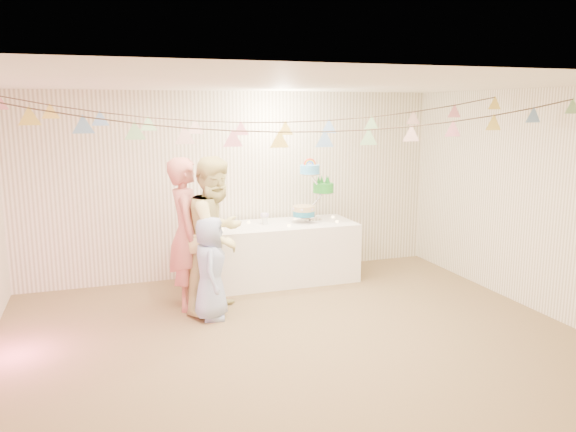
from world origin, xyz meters
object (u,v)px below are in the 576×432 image
object	(u,v)px
table	(277,253)
person_child	(210,268)
person_adult_a	(187,234)
person_adult_b	(217,235)
cake_stand	(313,196)

from	to	relation	value
table	person_child	xyz separation A→B (m)	(-1.14, -1.10, 0.19)
table	person_adult_a	size ratio (longest dim) A/B	1.19
person_adult_a	person_adult_b	xyz separation A→B (m)	(0.32, -0.22, 0.01)
table	person_adult_a	world-z (taller)	person_adult_a
table	person_adult_b	size ratio (longest dim) A/B	1.18
cake_stand	person_adult_a	bearing A→B (deg)	-159.90
cake_stand	person_child	distance (m)	2.12
person_adult_b	person_child	distance (m)	0.43
person_adult_a	person_child	world-z (taller)	person_adult_a
table	person_child	distance (m)	1.60
person_adult_b	person_adult_a	bearing A→B (deg)	101.83
cake_stand	person_child	world-z (taller)	cake_stand
table	person_adult_a	bearing A→B (deg)	-154.35
person_child	person_adult_b	bearing A→B (deg)	-16.83
table	person_adult_b	distance (m)	1.42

